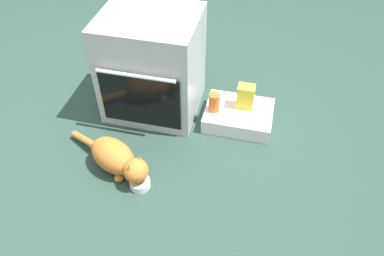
{
  "coord_description": "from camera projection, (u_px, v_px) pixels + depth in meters",
  "views": [
    {
      "loc": [
        0.82,
        -1.59,
        1.92
      ],
      "look_at": [
        0.43,
        0.07,
        0.25
      ],
      "focal_mm": 35.47,
      "sensor_mm": 36.0,
      "label": 1
    }
  ],
  "objects": [
    {
      "name": "snack_bag",
      "position": [
        245.0,
        97.0,
        2.67
      ],
      "size": [
        0.12,
        0.09,
        0.18
      ],
      "primitive_type": "cube",
      "color": "yellow",
      "rests_on": "pantry_cabinet"
    },
    {
      "name": "ground",
      "position": [
        129.0,
        151.0,
        2.58
      ],
      "size": [
        8.0,
        8.0,
        0.0
      ],
      "primitive_type": "plane",
      "color": "#284238"
    },
    {
      "name": "pantry_cabinet",
      "position": [
        238.0,
        116.0,
        2.75
      ],
      "size": [
        0.48,
        0.37,
        0.12
      ],
      "primitive_type": "cube",
      "color": "white",
      "rests_on": "ground"
    },
    {
      "name": "oven",
      "position": [
        152.0,
        65.0,
        2.66
      ],
      "size": [
        0.65,
        0.61,
        0.75
      ],
      "color": "#B7BABF",
      "rests_on": "ground"
    },
    {
      "name": "food_bowl",
      "position": [
        140.0,
        183.0,
        2.35
      ],
      "size": [
        0.13,
        0.13,
        0.08
      ],
      "color": "white",
      "rests_on": "ground"
    },
    {
      "name": "cat",
      "position": [
        117.0,
        158.0,
        2.38
      ],
      "size": [
        0.66,
        0.38,
        0.23
      ],
      "rotation": [
        0.0,
        0.0,
        -0.47
      ],
      "color": "#C6752D",
      "rests_on": "ground"
    },
    {
      "name": "sauce_jar",
      "position": [
        214.0,
        102.0,
        2.66
      ],
      "size": [
        0.08,
        0.08,
        0.14
      ],
      "primitive_type": "cylinder",
      "color": "#D16023",
      "rests_on": "pantry_cabinet"
    }
  ]
}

